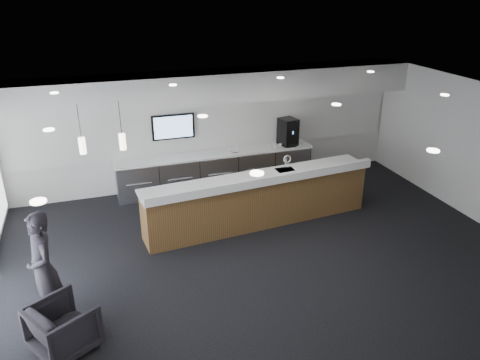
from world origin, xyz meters
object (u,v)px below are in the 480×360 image
object	(u,v)px
service_counter	(259,199)
armchair	(63,327)
lounge_guest	(43,268)
coffee_machine	(288,132)

from	to	relation	value
service_counter	armchair	xyz separation A→B (m)	(-4.00, -2.70, -0.19)
armchair	lounge_guest	world-z (taller)	lounge_guest
service_counter	coffee_machine	size ratio (longest dim) A/B	7.33
armchair	lounge_guest	size ratio (longest dim) A/B	0.46
coffee_machine	service_counter	bearing A→B (deg)	-137.53
service_counter	coffee_machine	world-z (taller)	coffee_machine
armchair	lounge_guest	distance (m)	1.00
coffee_machine	lounge_guest	size ratio (longest dim) A/B	0.38
armchair	coffee_machine	bearing A→B (deg)	-79.77
service_counter	armchair	size ratio (longest dim) A/B	6.15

